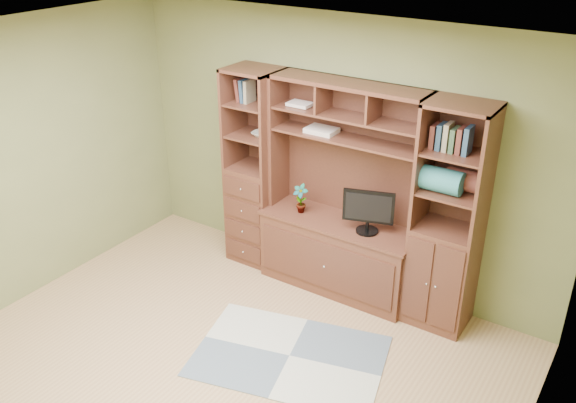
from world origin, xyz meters
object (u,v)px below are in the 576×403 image
Objects in this scene: left_tower at (255,169)px; monitor at (369,204)px; right_tower at (448,220)px; center_hutch at (340,193)px.

monitor is (1.31, -0.07, -0.01)m from left_tower.
right_tower is at bearing -12.05° from monitor.
right_tower is 3.61× the size of monitor.
right_tower is (1.02, 0.04, 0.00)m from center_hutch.
left_tower is 1.32m from monitor.
right_tower is at bearing 0.00° from left_tower.
monitor is at bearing -3.26° from left_tower.
center_hutch is at bearing 155.58° from monitor.
monitor is at bearing -173.97° from right_tower.
left_tower is 1.00× the size of right_tower.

